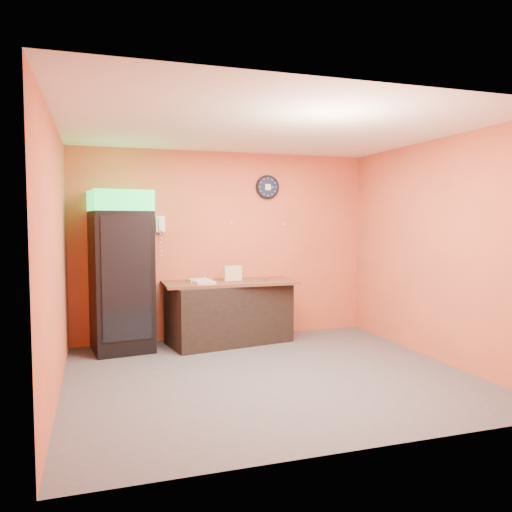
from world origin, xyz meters
name	(u,v)px	position (x,y,z in m)	size (l,w,h in m)	color
floor	(268,375)	(0.00, 0.00, 0.00)	(4.50, 4.50, 0.00)	#47474C
back_wall	(225,245)	(0.00, 2.00, 1.40)	(4.50, 0.02, 2.80)	#E35F40
left_wall	(55,258)	(-2.25, 0.00, 1.40)	(0.02, 4.00, 2.80)	#E35F40
right_wall	(436,250)	(2.25, 0.00, 1.40)	(0.02, 4.00, 2.80)	#E35F40
ceiling	(269,128)	(0.00, 0.00, 2.80)	(4.50, 4.00, 0.02)	white
beverage_cooler	(121,274)	(-1.55, 1.60, 1.06)	(0.86, 0.86, 2.17)	black
prep_counter	(229,313)	(-0.04, 1.62, 0.43)	(1.72, 0.77, 0.86)	black
wall_clock	(267,187)	(0.67, 1.97, 2.29)	(0.37, 0.06, 0.37)	black
wall_phone	(160,224)	(-0.97, 1.95, 1.72)	(0.13, 0.11, 0.23)	white
butcher_paper	(229,282)	(-0.04, 1.62, 0.88)	(1.89, 0.82, 0.04)	brown
sub_roll_stack	(233,273)	(0.03, 1.66, 1.01)	(0.26, 0.09, 0.22)	beige
wrapped_sandwich_left	(203,282)	(-0.45, 1.51, 0.92)	(0.29, 0.11, 0.04)	beige
wrapped_sandwich_mid	(207,283)	(-0.43, 1.33, 0.92)	(0.26, 0.10, 0.04)	beige
wrapped_sandwich_right	(198,280)	(-0.47, 1.72, 0.92)	(0.29, 0.12, 0.04)	beige
kitchen_tool	(206,278)	(-0.34, 1.82, 0.94)	(0.07, 0.07, 0.07)	silver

